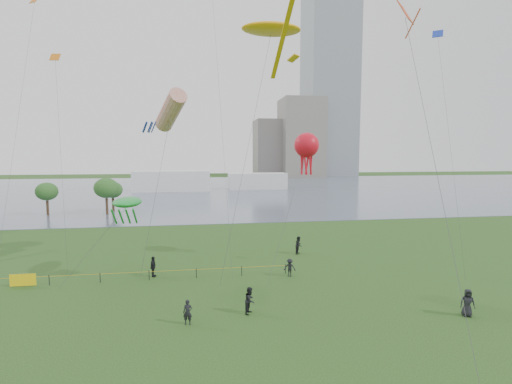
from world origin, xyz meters
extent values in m
plane|color=#1B3B13|center=(0.00, 0.00, 0.00)|extent=(400.00, 400.00, 0.00)
cube|color=slate|center=(0.00, 100.00, 0.02)|extent=(400.00, 120.00, 0.08)
cube|color=gray|center=(62.00, 168.00, 60.00)|extent=(24.00, 24.00, 120.00)
cube|color=slate|center=(46.00, 162.00, 19.00)|extent=(20.00, 20.00, 38.00)
cube|color=slate|center=(32.00, 168.00, 14.00)|extent=(16.00, 18.00, 28.00)
cube|color=white|center=(-12.00, 95.00, 3.00)|extent=(22.00, 8.00, 6.00)
cube|color=silver|center=(14.00, 98.00, 2.50)|extent=(18.00, 7.00, 5.00)
cylinder|color=#392719|center=(-20.58, 52.43, 1.49)|extent=(0.44, 0.44, 2.97)
ellipsoid|color=#326427|center=(-20.58, 52.43, 4.82)|extent=(4.23, 4.23, 3.57)
cylinder|color=#392719|center=(-30.81, 53.22, 1.32)|extent=(0.44, 0.44, 2.63)
ellipsoid|color=#326427|center=(-30.81, 53.22, 4.27)|extent=(3.74, 3.74, 3.16)
cylinder|color=#392719|center=(-20.33, 56.23, 1.28)|extent=(0.44, 0.44, 2.56)
ellipsoid|color=#326427|center=(-20.33, 56.23, 4.15)|extent=(3.64, 3.64, 3.07)
cylinder|color=black|center=(-16.50, 15.09, 0.42)|extent=(0.07, 0.07, 0.85)
cylinder|color=black|center=(-12.50, 15.09, 0.42)|extent=(0.07, 0.07, 0.85)
cylinder|color=black|center=(-8.50, 15.09, 0.42)|extent=(0.07, 0.07, 0.85)
cylinder|color=black|center=(-4.50, 15.09, 0.42)|extent=(0.07, 0.07, 0.85)
cylinder|color=black|center=(-0.50, 15.09, 0.42)|extent=(0.07, 0.07, 0.85)
cylinder|color=black|center=(3.50, 15.09, 0.42)|extent=(0.07, 0.07, 0.85)
cylinder|color=gold|center=(-8.50, 15.09, 0.75)|extent=(24.00, 0.03, 0.03)
cube|color=yellow|center=(-18.50, 15.09, 0.55)|extent=(2.00, 0.04, 1.00)
imported|color=black|center=(-0.85, 7.18, 0.91)|extent=(1.02, 1.10, 1.82)
imported|color=black|center=(3.68, 14.23, 0.80)|extent=(1.17, 0.89, 1.60)
imported|color=black|center=(-8.26, 16.00, 0.91)|extent=(0.69, 1.14, 1.82)
imported|color=black|center=(13.42, 4.52, 0.92)|extent=(1.06, 0.89, 1.85)
imported|color=black|center=(-4.98, 6.12, 0.80)|extent=(0.63, 0.46, 1.60)
imported|color=black|center=(6.48, 21.43, 0.96)|extent=(1.13, 1.18, 1.92)
cylinder|color=#3F3F42|center=(-0.06, 14.89, 10.95)|extent=(5.06, 4.09, 21.91)
ellipsoid|color=#FFAD0D|center=(2.45, 16.92, 21.90)|extent=(5.40, 3.38, 0.84)
cube|color=#FFAD0D|center=(2.45, 12.72, 19.50)|extent=(0.36, 6.98, 4.09)
cube|color=#FFAD0D|center=(2.45, 8.92, 17.40)|extent=(0.95, 0.95, 0.42)
cylinder|color=#3F3F42|center=(-7.98, 16.87, 7.35)|extent=(2.83, 2.05, 14.71)
cylinder|color=red|center=(-6.58, 17.88, 14.71)|extent=(3.45, 4.95, 3.65)
cylinder|color=#162CA0|center=(-7.98, 16.68, 13.11)|extent=(0.60, 1.13, 0.88)
cylinder|color=#162CA0|center=(-8.26, 17.06, 13.11)|extent=(0.60, 1.13, 0.88)
cylinder|color=#162CA0|center=(-8.70, 16.91, 13.11)|extent=(0.60, 1.13, 0.88)
cylinder|color=#162CA0|center=(-8.70, 16.44, 13.11)|extent=(0.60, 1.13, 0.88)
cylinder|color=#162CA0|center=(-8.26, 16.30, 13.11)|extent=(0.60, 1.13, 0.88)
cylinder|color=#3F3F42|center=(-12.89, 15.28, 3.33)|extent=(5.20, 2.06, 6.68)
ellipsoid|color=green|center=(-10.30, 16.29, 6.66)|extent=(2.37, 4.27, 0.83)
cylinder|color=green|center=(-11.10, 14.69, 5.66)|extent=(0.16, 1.79, 1.54)
cylinder|color=green|center=(-10.55, 14.69, 5.66)|extent=(0.16, 1.79, 1.54)
cylinder|color=green|center=(-10.00, 14.69, 5.66)|extent=(0.16, 1.79, 1.54)
cylinder|color=green|center=(-9.45, 14.69, 5.66)|extent=(0.16, 1.79, 1.54)
cylinder|color=#3F3F42|center=(3.76, 15.22, 5.84)|extent=(5.28, 6.93, 11.69)
sphere|color=red|center=(6.38, 18.68, 11.67)|extent=(2.45, 2.45, 2.45)
cylinder|color=red|center=(6.88, 18.68, 10.07)|extent=(0.18, 0.54, 2.60)
cylinder|color=red|center=(6.63, 19.11, 10.07)|extent=(0.49, 0.36, 2.61)
cylinder|color=red|center=(6.13, 19.11, 10.07)|extent=(0.49, 0.36, 2.61)
cylinder|color=red|center=(5.88, 18.68, 10.07)|extent=(0.18, 0.54, 2.60)
cylinder|color=red|center=(6.13, 18.24, 10.07)|extent=(0.49, 0.36, 2.61)
cylinder|color=red|center=(6.63, 18.24, 10.07)|extent=(0.49, 0.36, 2.61)
cylinder|color=#3F3F42|center=(8.05, 0.68, 9.89)|extent=(2.01, 10.81, 19.80)
cube|color=#EA4314|center=(9.04, 6.07, 19.78)|extent=(1.59, 1.59, 1.30)
cylinder|color=#EA4314|center=(9.04, 5.17, 18.78)|extent=(0.08, 1.58, 1.35)
cube|color=orange|center=(-17.57, 22.15, 20.04)|extent=(1.04, 1.00, 0.76)
cube|color=#1933B2|center=(17.92, 15.72, 21.89)|extent=(0.93, 0.60, 0.76)
camera|label=1|loc=(-4.15, -16.84, 10.73)|focal=26.00mm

